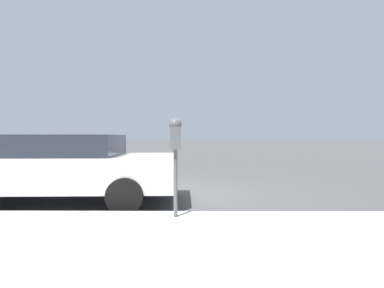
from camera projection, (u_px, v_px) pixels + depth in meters
name	position (u px, v px, depth m)	size (l,w,h in m)	color
ground_plane	(169.00, 193.00, 7.05)	(220.00, 220.00, 0.00)	#424244
parking_meter	(175.00, 142.00, 4.46)	(0.21, 0.19, 1.48)	#4C5156
car_white	(62.00, 166.00, 6.02)	(2.19, 4.58, 1.38)	silver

